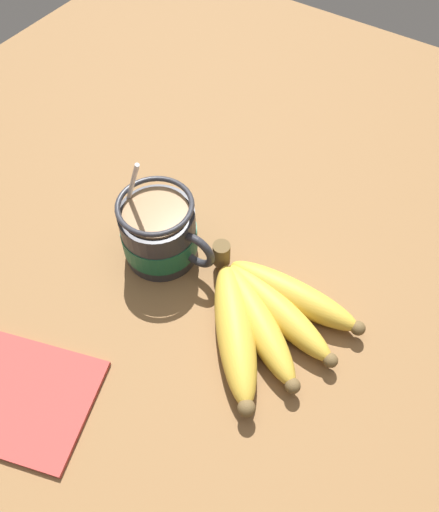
% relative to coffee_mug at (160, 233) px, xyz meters
% --- Properties ---
extents(table, '(1.14, 1.14, 0.04)m').
position_rel_coffee_mug_xyz_m(table, '(0.07, 0.03, -0.06)').
color(table, brown).
rests_on(table, ground).
extents(coffee_mug, '(0.14, 0.09, 0.14)m').
position_rel_coffee_mug_xyz_m(coffee_mug, '(0.00, 0.00, 0.00)').
color(coffee_mug, '#28282D').
rests_on(coffee_mug, table).
extents(banana_bunch, '(0.18, 0.17, 0.04)m').
position_rel_coffee_mug_xyz_m(banana_bunch, '(0.15, -0.02, -0.02)').
color(banana_bunch, brown).
rests_on(banana_bunch, table).
extents(napkin, '(0.19, 0.16, 0.01)m').
position_rel_coffee_mug_xyz_m(napkin, '(-0.02, -0.22, -0.04)').
color(napkin, '#A33833').
rests_on(napkin, table).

